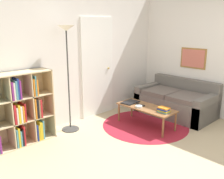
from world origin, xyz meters
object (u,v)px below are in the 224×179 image
object	(u,v)px
laptop	(130,102)
bowl	(139,107)
bookshelf	(16,111)
coffee_table	(146,109)
floor_lamp	(67,47)
couch	(177,102)

from	to	relation	value
laptop	bowl	world-z (taller)	bowl
bookshelf	laptop	world-z (taller)	bookshelf
bookshelf	laptop	xyz separation A→B (m)	(2.03, -0.57, -0.18)
coffee_table	laptop	xyz separation A→B (m)	(-0.03, 0.38, 0.05)
floor_lamp	coffee_table	bearing A→B (deg)	-36.98
laptop	couch	bearing A→B (deg)	-21.76
bookshelf	bowl	distance (m)	2.13
floor_lamp	coffee_table	xyz separation A→B (m)	(1.13, -0.85, -1.16)
couch	laptop	bearing A→B (deg)	158.24
bookshelf	floor_lamp	size ratio (longest dim) A/B	0.63
coffee_table	bowl	bearing A→B (deg)	154.59
floor_lamp	bookshelf	bearing A→B (deg)	174.41
bowl	coffee_table	bearing A→B (deg)	-25.41
floor_lamp	couch	distance (m)	2.63
couch	bowl	distance (m)	1.16
bookshelf	laptop	bearing A→B (deg)	-15.65
bookshelf	coffee_table	world-z (taller)	bookshelf
coffee_table	floor_lamp	bearing A→B (deg)	143.02
couch	floor_lamp	bearing A→B (deg)	157.36
bookshelf	couch	xyz separation A→B (m)	(3.08, -0.99, -0.30)
bookshelf	couch	world-z (taller)	bookshelf
laptop	bowl	size ratio (longest dim) A/B	2.76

